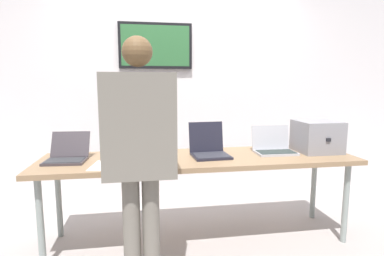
{
  "coord_description": "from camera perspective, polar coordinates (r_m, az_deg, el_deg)",
  "views": [
    {
      "loc": [
        -0.47,
        -2.51,
        1.36
      ],
      "look_at": [
        -0.04,
        0.17,
        0.97
      ],
      "focal_mm": 28.68,
      "sensor_mm": 36.0,
      "label": 1
    }
  ],
  "objects": [
    {
      "name": "equipment_box",
      "position": [
        3.02,
        22.22,
        -1.45
      ],
      "size": [
        0.36,
        0.36,
        0.28
      ],
      "color": "gray",
      "rests_on": "workbench"
    },
    {
      "name": "laptop_station_1",
      "position": [
        2.62,
        -9.38,
        -4.19
      ],
      "size": [
        0.37,
        0.37,
        0.25
      ],
      "color": "#ADB7B4",
      "rests_on": "workbench"
    },
    {
      "name": "workbench",
      "position": [
        2.64,
        1.42,
        -6.46
      ],
      "size": [
        2.65,
        0.7,
        0.75
      ],
      "color": "#8D6D4E",
      "rests_on": "ground"
    },
    {
      "name": "laptop_station_0",
      "position": [
        2.68,
        -22.18,
        -4.58
      ],
      "size": [
        0.33,
        0.34,
        0.22
      ],
      "color": "#3A3339",
      "rests_on": "workbench"
    },
    {
      "name": "laptop_station_3",
      "position": [
        2.87,
        14.92,
        -3.37
      ],
      "size": [
        0.36,
        0.28,
        0.24
      ],
      "color": "#AEAEB6",
      "rests_on": "workbench"
    },
    {
      "name": "laptop_station_2",
      "position": [
        2.66,
        3.18,
        -3.8
      ],
      "size": [
        0.33,
        0.34,
        0.28
      ],
      "color": "#1F1F2C",
      "rests_on": "workbench"
    },
    {
      "name": "person",
      "position": [
        1.93,
        -9.75,
        -2.93
      ],
      "size": [
        0.44,
        0.58,
        1.64
      ],
      "color": "slate",
      "rests_on": "ground"
    },
    {
      "name": "paper_sheet",
      "position": [
        2.44,
        -15.7,
        -6.72
      ],
      "size": [
        0.25,
        0.32,
        0.0
      ],
      "color": "white",
      "rests_on": "workbench"
    },
    {
      "name": "back_wall",
      "position": [
        3.67,
        -1.92,
        8.21
      ],
      "size": [
        8.0,
        0.11,
        2.71
      ],
      "color": "silver",
      "rests_on": "ground"
    },
    {
      "name": "ground",
      "position": [
        2.9,
        1.37,
        -20.2
      ],
      "size": [
        8.0,
        8.0,
        0.04
      ],
      "primitive_type": "cube",
      "color": "#A19997"
    }
  ]
}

